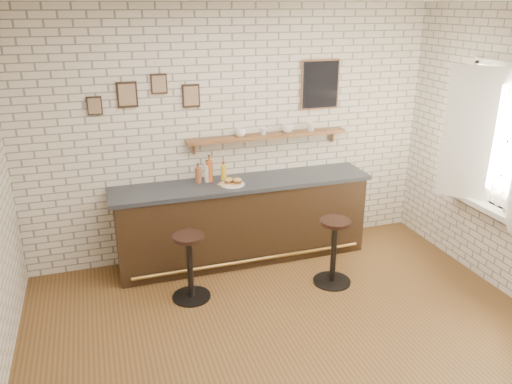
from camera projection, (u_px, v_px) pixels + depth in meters
ground at (294, 339)px, 4.73m from camera, size 5.00×5.00×0.00m
bar_counter at (243, 220)px, 6.07m from camera, size 3.10×0.65×1.01m
sandwich_plate at (232, 184)px, 5.77m from camera, size 0.28×0.28×0.01m
ciabatta_sandwich at (233, 181)px, 5.76m from camera, size 0.23×0.16×0.07m
potato_chips at (230, 184)px, 5.76m from camera, size 0.26×0.18×0.00m
bitters_bottle_brown at (198, 175)px, 5.81m from camera, size 0.07×0.07×0.24m
bitters_bottle_white at (207, 173)px, 5.84m from camera, size 0.07×0.07×0.26m
bitters_bottle_amber at (209, 171)px, 5.84m from camera, size 0.08×0.08×0.32m
condiment_bottle_yellow at (224, 173)px, 5.90m from camera, size 0.07×0.07×0.22m
bar_stool_left at (190, 265)px, 5.26m from camera, size 0.43×0.43×0.74m
bar_stool_right at (334, 250)px, 5.55m from camera, size 0.43×0.43×0.77m
wall_shelf at (268, 136)px, 6.01m from camera, size 2.00×0.18×0.18m
shelf_cup_a at (240, 132)px, 5.88m from camera, size 0.15×0.15×0.10m
shelf_cup_b at (264, 131)px, 5.97m from camera, size 0.11×0.11×0.08m
shelf_cup_c at (288, 128)px, 6.06m from camera, size 0.16×0.16×0.11m
shelf_cup_d at (311, 127)px, 6.15m from camera, size 0.13×0.13×0.10m
back_wall_decor at (252, 88)px, 5.83m from camera, size 2.96×0.02×0.56m
window_sill at (491, 209)px, 5.38m from camera, size 0.20×1.35×0.06m
casement_window at (500, 142)px, 5.10m from camera, size 0.40×1.30×1.56m
book_lower at (510, 215)px, 5.12m from camera, size 0.16×0.21×0.02m
book_upper at (511, 214)px, 5.10m from camera, size 0.19×0.25×0.02m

